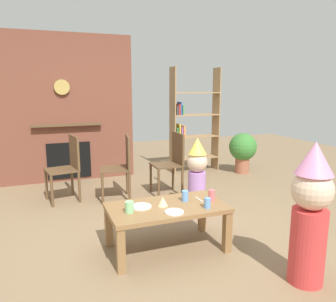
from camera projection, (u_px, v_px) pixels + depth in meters
The scene contains 18 objects.
ground_plane at pixel (168, 234), 3.58m from camera, with size 12.00×12.00×0.00m, color #846B4C.
brick_fireplace_feature at pixel (66, 109), 5.45m from camera, with size 2.20×0.28×2.40m.
bookshelf at pixel (191, 124), 6.09m from camera, with size 0.90×0.28×1.90m.
coffee_table at pixel (167, 213), 3.18m from camera, with size 1.12×0.61×0.44m.
paper_cup_near_left at pixel (185, 196), 3.28m from camera, with size 0.07×0.07×0.11m, color #669EE0.
paper_cup_near_right at pixel (212, 195), 3.30m from camera, with size 0.06×0.06×0.11m, color #E5666B.
paper_cup_center at pixel (207, 203), 3.09m from camera, with size 0.06×0.06×0.10m, color #669EE0.
paper_cup_far_left at pixel (129, 207), 2.98m from camera, with size 0.08×0.08×0.10m, color #8CD18C.
paper_plate_front at pixel (174, 212), 2.99m from camera, with size 0.17×0.17×0.01m, color white.
paper_plate_rear at pixel (141, 207), 3.12m from camera, with size 0.20×0.20×0.01m, color white.
birthday_cake_slice at pixel (163, 201), 3.15m from camera, with size 0.10×0.10×0.09m, color #EAC68C.
table_fork at pixel (199, 199), 3.33m from camera, with size 0.15×0.02×0.01m, color silver.
child_with_cone_hat at pixel (311, 210), 2.58m from camera, with size 0.32×0.32×1.15m.
child_in_pink at pixel (197, 172), 4.18m from camera, with size 0.26×0.26×0.94m.
dining_chair_left at pixel (68, 164), 4.55m from camera, with size 0.46×0.46×0.90m.
dining_chair_middle at pixel (121, 163), 4.60m from camera, with size 0.46×0.46×0.90m.
dining_chair_right at pixel (172, 160), 4.84m from camera, with size 0.40×0.40×0.90m.
potted_plant_tall at pixel (243, 149), 6.03m from camera, with size 0.50×0.50×0.73m.
Camera 1 is at (-1.20, -3.12, 1.56)m, focal length 35.49 mm.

